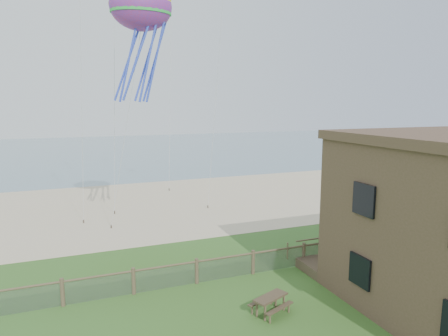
{
  "coord_description": "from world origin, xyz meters",
  "views": [
    {
      "loc": [
        -5.4,
        -11.38,
        8.56
      ],
      "look_at": [
        2.2,
        8.0,
        5.22
      ],
      "focal_mm": 32.0,
      "sensor_mm": 36.0,
      "label": 1
    }
  ],
  "objects": [
    {
      "name": "chainlink_fence",
      "position": [
        0.0,
        6.0,
        0.55
      ],
      "size": [
        36.2,
        0.2,
        1.25
      ],
      "primitive_type": null,
      "color": "#483528",
      "rests_on": "ground"
    },
    {
      "name": "octopus_kite",
      "position": [
        -0.94,
        13.45,
        12.35
      ],
      "size": [
        4.27,
        3.6,
        7.48
      ],
      "primitive_type": null,
      "rotation": [
        0.0,
        0.0,
        0.33
      ],
      "color": "red"
    },
    {
      "name": "ocean",
      "position": [
        0.0,
        66.0,
        0.0
      ],
      "size": [
        160.0,
        68.0,
        0.02
      ],
      "primitive_type": "cube",
      "color": "slate",
      "rests_on": "ground"
    },
    {
      "name": "sand_beach",
      "position": [
        0.0,
        22.0,
        0.0
      ],
      "size": [
        72.0,
        20.0,
        0.02
      ],
      "primitive_type": "cube",
      "color": "#C9B691",
      "rests_on": "ground"
    },
    {
      "name": "picnic_table",
      "position": [
        1.99,
        2.21,
        0.33
      ],
      "size": [
        1.88,
        1.67,
        0.66
      ],
      "primitive_type": null,
      "rotation": [
        0.0,
        0.0,
        0.39
      ],
      "color": "brown",
      "rests_on": "ground"
    },
    {
      "name": "motel_deck",
      "position": [
        13.0,
        5.0,
        0.25
      ],
      "size": [
        15.0,
        2.0,
        0.5
      ],
      "primitive_type": "cube",
      "color": "brown",
      "rests_on": "ground"
    }
  ]
}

